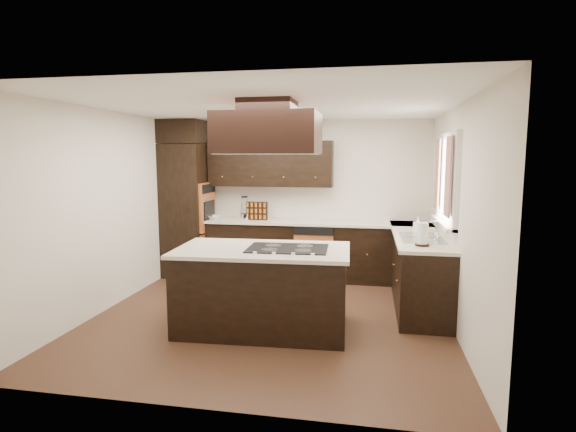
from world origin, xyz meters
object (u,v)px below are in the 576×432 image
object	(u,v)px
range_hood	(268,133)
spice_rack	(257,211)
oven_column	(187,210)
island	(263,290)

from	to	relation	value
range_hood	spice_rack	xyz separation A→B (m)	(-0.72, 2.33, -1.10)
oven_column	island	size ratio (longest dim) A/B	1.16
spice_rack	island	bearing A→B (deg)	-77.19
oven_column	range_hood	bearing A→B (deg)	-50.26
oven_column	island	distance (m)	2.83
range_hood	spice_rack	world-z (taller)	range_hood
island	spice_rack	size ratio (longest dim) A/B	5.27
oven_column	spice_rack	bearing A→B (deg)	3.73
island	oven_column	bearing A→B (deg)	127.33
island	range_hood	world-z (taller)	range_hood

